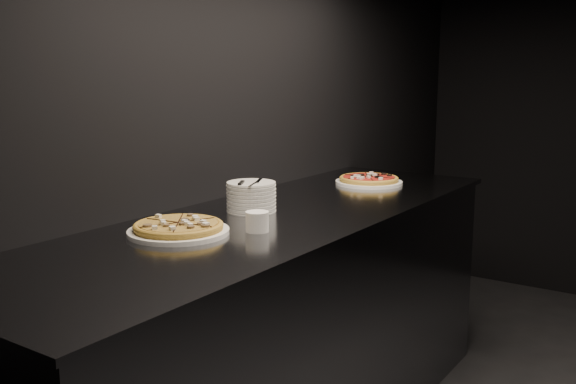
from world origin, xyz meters
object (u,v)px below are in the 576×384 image
Objects in this scene: counter at (277,332)px; pizza_tomato at (369,180)px; pizza_mushroom at (178,228)px; plate_stack at (251,196)px; cutlery at (250,182)px; ramekin at (257,221)px.

pizza_tomato is at bearing 91.42° from counter.
pizza_tomato is (0.07, 1.20, -0.00)m from pizza_mushroom.
cutlery is at bearing -62.38° from plate_stack.
pizza_tomato is (-0.02, 0.78, 0.48)m from counter.
pizza_mushroom is 1.78× the size of plate_stack.
cutlery is at bearing 92.01° from pizza_mushroom.
counter is 0.56m from ramekin.
pizza_tomato reaches higher than counter.
plate_stack reaches higher than ramekin.
cutlery is 2.53× the size of ramekin.
ramekin is at bearing -76.70° from cutlery.
counter is at bearing 2.95° from plate_stack.
plate_stack is at bearing 92.96° from pizza_mushroom.
pizza_tomato is at bearing 86.57° from pizza_mushroom.
ramekin is at bearing -83.39° from pizza_tomato.
plate_stack is at bearing -177.05° from counter.
counter is at bearing -17.49° from cutlery.
counter is 7.46× the size of pizza_mushroom.
pizza_tomato is 1.70× the size of plate_stack.
cutlery is (-0.01, 0.40, 0.09)m from pizza_mushroom.
counter is 0.53m from plate_stack.
plate_stack is at bearing 130.83° from ramekin.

